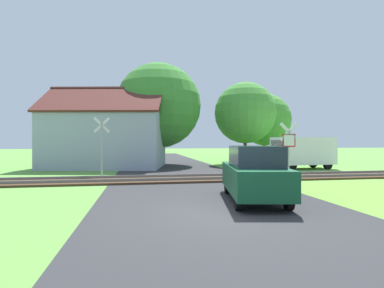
# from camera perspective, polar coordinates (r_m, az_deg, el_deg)

# --- Properties ---
(ground_plane) EXTENTS (160.00, 160.00, 0.00)m
(ground_plane) POSITION_cam_1_polar(r_m,az_deg,el_deg) (8.32, 6.27, -12.87)
(ground_plane) COLOR #5B933D
(road_asphalt) EXTENTS (7.30, 80.00, 0.01)m
(road_asphalt) POSITION_cam_1_polar(r_m,az_deg,el_deg) (10.22, 3.09, -10.36)
(road_asphalt) COLOR #2D2D30
(road_asphalt) RESTS_ON ground
(rail_track) EXTENTS (60.00, 2.60, 0.22)m
(rail_track) POSITION_cam_1_polar(r_m,az_deg,el_deg) (15.09, -1.23, -6.66)
(rail_track) COLOR #422D1E
(rail_track) RESTS_ON ground
(stop_sign_near) EXTENTS (0.88, 0.18, 2.81)m
(stop_sign_near) POSITION_cam_1_polar(r_m,az_deg,el_deg) (14.40, 17.93, -0.54)
(stop_sign_near) COLOR #9E9EA5
(stop_sign_near) RESTS_ON ground
(crossing_sign_far) EXTENTS (0.87, 0.18, 3.27)m
(crossing_sign_far) POSITION_cam_1_polar(r_m,az_deg,el_deg) (16.92, -16.81, 0.31)
(crossing_sign_far) COLOR #9E9EA5
(crossing_sign_far) RESTS_ON ground
(house) EXTENTS (9.62, 7.97, 6.09)m
(house) POSITION_cam_1_polar(r_m,az_deg,el_deg) (23.56, -15.80, 0.99)
(house) COLOR #99A3B7
(house) RESTS_ON ground
(tree_right) EXTENTS (5.27, 5.27, 7.06)m
(tree_right) POSITION_cam_1_polar(r_m,az_deg,el_deg) (26.35, 10.09, 5.84)
(tree_right) COLOR #513823
(tree_right) RESTS_ON ground
(tree_far) EXTENTS (5.22, 5.22, 6.78)m
(tree_far) POSITION_cam_1_polar(r_m,az_deg,el_deg) (31.30, 13.69, 4.50)
(tree_far) COLOR #513823
(tree_far) RESTS_ON ground
(tree_center) EXTENTS (7.02, 7.02, 8.42)m
(tree_center) POSITION_cam_1_polar(r_m,az_deg,el_deg) (25.19, -6.38, 7.23)
(tree_center) COLOR #513823
(tree_center) RESTS_ON ground
(mail_truck) EXTENTS (5.06, 2.34, 2.24)m
(mail_truck) POSITION_cam_1_polar(r_m,az_deg,el_deg) (22.48, 20.05, -1.35)
(mail_truck) COLOR white
(mail_truck) RESTS_ON ground
(parked_car) EXTENTS (2.32, 4.23, 1.78)m
(parked_car) POSITION_cam_1_polar(r_m,az_deg,el_deg) (9.90, 11.73, -5.50)
(parked_car) COLOR #144C2D
(parked_car) RESTS_ON ground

